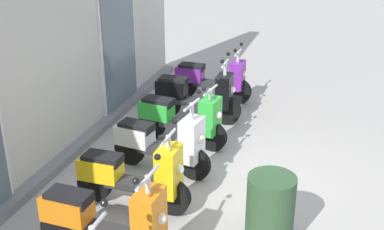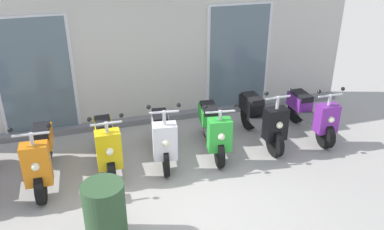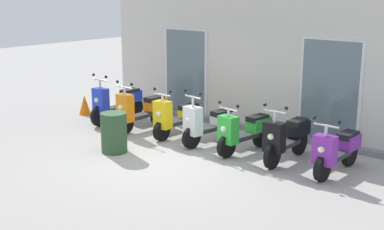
{
  "view_description": "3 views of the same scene",
  "coord_description": "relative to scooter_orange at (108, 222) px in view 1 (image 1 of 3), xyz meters",
  "views": [
    {
      "loc": [
        -5.81,
        -0.93,
        3.52
      ],
      "look_at": [
        0.13,
        0.92,
        0.87
      ],
      "focal_mm": 46.12,
      "sensor_mm": 36.0,
      "label": 1
    },
    {
      "loc": [
        -1.3,
        -4.57,
        3.71
      ],
      "look_at": [
        0.44,
        1.09,
        0.88
      ],
      "focal_mm": 37.54,
      "sensor_mm": 36.0,
      "label": 2
    },
    {
      "loc": [
        6.65,
        -7.22,
        3.34
      ],
      "look_at": [
        0.09,
        0.63,
        0.8
      ],
      "focal_mm": 48.39,
      "sensor_mm": 36.0,
      "label": 3
    }
  ],
  "objects": [
    {
      "name": "trash_bin",
      "position": [
        0.81,
        -1.57,
        -0.06
      ],
      "size": [
        0.54,
        0.54,
        0.83
      ],
      "primitive_type": "cylinder",
      "color": "#2D4C2D",
      "rests_on": "ground_plane"
    },
    {
      "name": "scooter_white",
      "position": [
        1.95,
        0.12,
        -0.0
      ],
      "size": [
        0.57,
        1.52,
        1.25
      ],
      "color": "black",
      "rests_on": "ground_plane"
    },
    {
      "name": "scooter_black",
      "position": [
        3.84,
        0.18,
        0.01
      ],
      "size": [
        0.52,
        1.61,
        1.23
      ],
      "color": "black",
      "rests_on": "ground_plane"
    },
    {
      "name": "scooter_green",
      "position": [
        2.88,
        0.14,
        -0.01
      ],
      "size": [
        0.59,
        1.54,
        1.13
      ],
      "color": "black",
      "rests_on": "ground_plane"
    },
    {
      "name": "scooter_purple",
      "position": [
        4.88,
        0.19,
        -0.04
      ],
      "size": [
        0.54,
        1.57,
        1.14
      ],
      "color": "black",
      "rests_on": "ground_plane"
    },
    {
      "name": "storefront_facade",
      "position": [
        1.97,
        1.85,
        1.38
      ],
      "size": [
        8.89,
        0.5,
        3.85
      ],
      "color": "beige",
      "rests_on": "ground_plane"
    },
    {
      "name": "scooter_yellow",
      "position": [
        1.01,
        0.14,
        -0.03
      ],
      "size": [
        0.53,
        1.51,
        1.17
      ],
      "color": "black",
      "rests_on": "ground_plane"
    },
    {
      "name": "ground_plane",
      "position": [
        1.97,
        -1.19,
        -0.48
      ],
      "size": [
        40.0,
        40.0,
        0.0
      ],
      "primitive_type": "plane",
      "color": "#A8A39E"
    },
    {
      "name": "scooter_orange",
      "position": [
        0.0,
        0.0,
        0.0
      ],
      "size": [
        0.56,
        1.59,
        1.24
      ],
      "color": "black",
      "rests_on": "ground_plane"
    }
  ]
}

